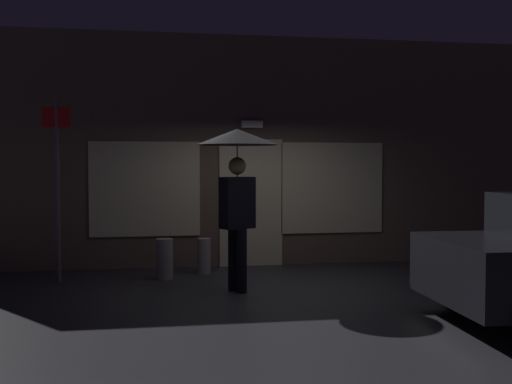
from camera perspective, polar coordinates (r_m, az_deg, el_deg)
The scene contains 6 objects.
ground_plane at distance 8.56m, azimuth 1.83°, elevation -9.30°, with size 18.00×18.00×0.00m, color #2D2D33.
building_facade at distance 10.69m, azimuth -0.63°, elevation 3.74°, with size 10.99×0.48×3.99m.
person_with_umbrella at distance 8.36m, azimuth -1.77°, elevation 2.79°, with size 1.14×1.14×2.25m.
street_sign_post at distance 9.46m, azimuth -18.14°, elevation 1.01°, with size 0.40×0.07×2.71m.
sidewalk_bollard at distance 9.48m, azimuth -8.58°, elevation -6.24°, with size 0.25×0.25×0.62m, color #9E998E.
sidewalk_bollard_2 at distance 9.89m, azimuth -4.93°, elevation -6.00°, with size 0.22×0.22×0.57m, color #9E998E.
Camera 1 is at (-1.64, -8.21, 1.76)m, focal length 42.63 mm.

